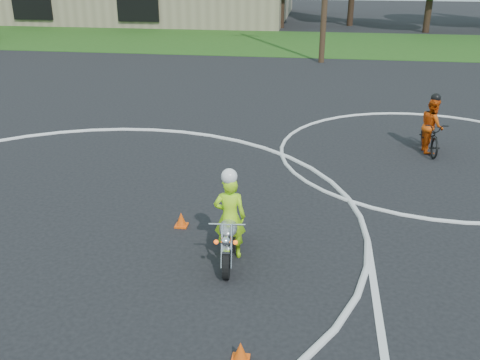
# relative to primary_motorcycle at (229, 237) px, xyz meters

# --- Properties ---
(grass_strip) EXTENTS (120.00, 10.00, 0.02)m
(grass_strip) POSITION_rel_primary_motorcycle_xyz_m (-3.52, 25.03, -0.43)
(grass_strip) COLOR #1E4714
(grass_strip) RESTS_ON ground
(course_markings) EXTENTS (19.05, 19.05, 0.12)m
(course_markings) POSITION_rel_primary_motorcycle_xyz_m (-1.35, 2.38, -0.44)
(course_markings) COLOR silver
(course_markings) RESTS_ON ground
(primary_motorcycle) EXTENTS (0.61, 1.74, 0.91)m
(primary_motorcycle) POSITION_rel_primary_motorcycle_xyz_m (0.00, 0.00, 0.00)
(primary_motorcycle) COLOR black
(primary_motorcycle) RESTS_ON ground
(rider_primary_grp) EXTENTS (0.59, 0.42, 1.70)m
(rider_primary_grp) POSITION_rel_primary_motorcycle_xyz_m (-0.01, 0.13, 0.37)
(rider_primary_grp) COLOR #B4FE1A
(rider_primary_grp) RESTS_ON ground
(rider_second_grp) EXTENTS (0.71, 1.73, 1.63)m
(rider_second_grp) POSITION_rel_primary_motorcycle_xyz_m (4.49, 6.35, 0.13)
(rider_second_grp) COLOR black
(rider_second_grp) RESTS_ON ground
(traffic_cones) EXTENTS (12.58, 10.78, 0.30)m
(traffic_cones) POSITION_rel_primary_motorcycle_xyz_m (2.21, 1.55, -0.31)
(traffic_cones) COLOR #F9530D
(traffic_cones) RESTS_ON ground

